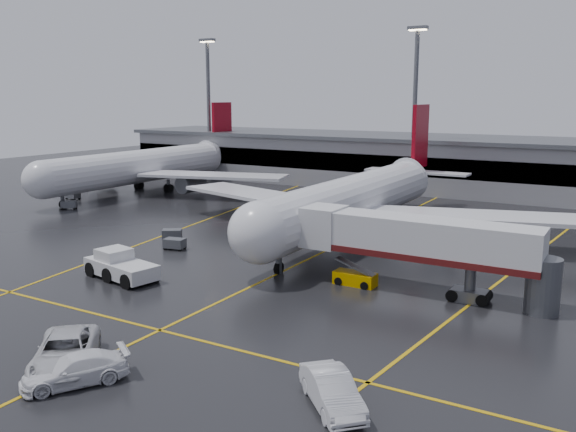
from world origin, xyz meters
The scene contains 21 objects.
ground centered at (0.00, 0.00, 0.00)m, with size 220.00×220.00×0.00m, color black.
apron_line_centre centered at (0.00, 0.00, 0.01)m, with size 0.25×90.00×0.02m, color gold.
apron_line_stop centered at (0.00, -22.00, 0.01)m, with size 60.00×0.25×0.02m, color gold.
apron_line_left centered at (-20.00, 10.00, 0.01)m, with size 0.25×70.00×0.02m, color gold.
apron_line_right centered at (18.00, 10.00, 0.01)m, with size 0.25×70.00×0.02m, color gold.
terminal centered at (0.00, 47.93, 4.32)m, with size 122.00×19.00×8.60m.
light_mast_left centered at (-45.00, 42.00, 14.47)m, with size 3.00×1.20×25.45m.
light_mast_mid centered at (-5.00, 42.00, 14.47)m, with size 3.00×1.20×25.45m.
main_airliner centered at (0.00, 9.70, 4.21)m, with size 48.80×45.60×14.10m.
second_airliner centered at (-42.00, 21.70, 4.21)m, with size 48.80×45.60×14.10m.
jet_bridge centered at (11.87, -6.00, 3.93)m, with size 19.90×3.40×6.05m.
pushback_tractor centered at (-10.73, -14.93, 1.00)m, with size 7.47×4.22×2.52m.
belt_loader centered at (7.01, -6.65, 0.54)m, with size 3.47×1.67×2.18m.
service_van_a centered at (-0.74, -28.89, 0.95)m, with size 3.16×6.85×1.90m, color silver.
service_van_b centered at (1.26, -29.93, 0.80)m, with size 2.25×5.53×1.61m, color white.
service_van_c centered at (14.11, -25.28, 0.88)m, with size 1.87×5.37×1.77m, color silver.
baggage_cart_a centered at (-13.29, -5.10, 0.63)m, with size 2.23×1.69×1.12m.
baggage_cart_b centered at (-16.35, -1.97, 0.63)m, with size 2.39×2.19×1.12m.
baggage_cart_c centered at (-11.05, 5.67, 0.63)m, with size 2.27×1.79×1.12m.
baggage_cart_d centered at (-46.31, 10.40, 0.63)m, with size 2.02×1.33×1.12m.
baggage_cart_e centered at (-40.42, 4.72, 0.63)m, with size 2.37×2.28×1.12m.
Camera 1 is at (26.04, -49.93, 14.99)m, focal length 37.72 mm.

